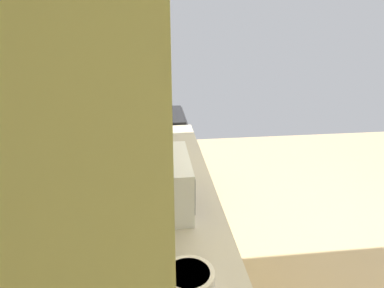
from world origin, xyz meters
name	(u,v)px	position (x,y,z in m)	size (l,w,h in m)	color
ground_plane	(351,288)	(0.00, 0.00, 0.00)	(6.45, 6.45, 0.00)	tan
wall_back	(83,104)	(0.00, 1.73, 1.42)	(4.15, 0.12, 2.85)	beige
upper_cabinets	(109,13)	(-0.43, 1.52, 1.86)	(2.23, 0.31, 0.57)	#E0D574
oven_range	(156,157)	(1.48, 1.37, 0.47)	(0.65, 0.63, 1.10)	black
microwave	(155,182)	(-0.20, 1.38, 1.05)	(0.46, 0.37, 0.27)	white
bowl	(188,279)	(-0.79, 1.27, 0.95)	(0.19, 0.19, 0.07)	silver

